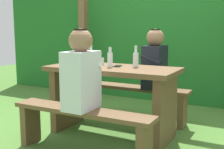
% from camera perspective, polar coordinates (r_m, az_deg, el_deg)
% --- Properties ---
extents(ground_plane, '(12.00, 12.00, 0.00)m').
position_cam_1_polar(ground_plane, '(3.27, 0.00, -11.68)').
color(ground_plane, '#4B7A31').
extents(hedge_backdrop, '(6.40, 0.81, 1.76)m').
position_cam_1_polar(hedge_backdrop, '(5.02, 11.38, 5.58)').
color(hedge_backdrop, '#216B26').
rests_on(hedge_backdrop, ground_plane).
extents(pergola_post_left, '(0.12, 0.12, 2.28)m').
position_cam_1_polar(pergola_post_left, '(4.94, -5.67, 8.72)').
color(pergola_post_left, brown).
rests_on(pergola_post_left, ground_plane).
extents(picnic_table, '(1.40, 0.64, 0.75)m').
position_cam_1_polar(picnic_table, '(3.13, 0.00, -2.89)').
color(picnic_table, brown).
rests_on(picnic_table, ground_plane).
extents(bench_near, '(1.40, 0.24, 0.44)m').
position_cam_1_polar(bench_near, '(2.69, -6.09, -9.26)').
color(bench_near, brown).
rests_on(bench_near, ground_plane).
extents(bench_far, '(1.40, 0.24, 0.44)m').
position_cam_1_polar(bench_far, '(3.70, 4.37, -4.19)').
color(bench_far, brown).
rests_on(bench_far, ground_plane).
extents(person_white_shirt, '(0.25, 0.35, 0.72)m').
position_cam_1_polar(person_white_shirt, '(2.58, -6.05, 0.39)').
color(person_white_shirt, silver).
rests_on(person_white_shirt, bench_near).
extents(person_black_coat, '(0.25, 0.35, 0.72)m').
position_cam_1_polar(person_black_coat, '(3.53, 8.39, 2.60)').
color(person_black_coat, black).
rests_on(person_black_coat, bench_far).
extents(drinking_glass, '(0.07, 0.07, 0.08)m').
position_cam_1_polar(drinking_glass, '(3.26, -2.19, 2.59)').
color(drinking_glass, silver).
rests_on(drinking_glass, picnic_table).
extents(bottle_left, '(0.06, 0.06, 0.24)m').
position_cam_1_polar(bottle_left, '(3.20, -4.11, 3.38)').
color(bottle_left, silver).
rests_on(bottle_left, picnic_table).
extents(bottle_right, '(0.06, 0.06, 0.21)m').
position_cam_1_polar(bottle_right, '(3.04, -0.30, 3.07)').
color(bottle_right, silver).
rests_on(bottle_right, picnic_table).
extents(bottle_center, '(0.06, 0.06, 0.23)m').
position_cam_1_polar(bottle_center, '(3.08, 4.69, 3.07)').
color(bottle_center, silver).
rests_on(bottle_center, picnic_table).
extents(cell_phone, '(0.10, 0.15, 0.01)m').
position_cam_1_polar(cell_phone, '(3.12, 1.13, 1.68)').
color(cell_phone, black).
rests_on(cell_phone, picnic_table).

